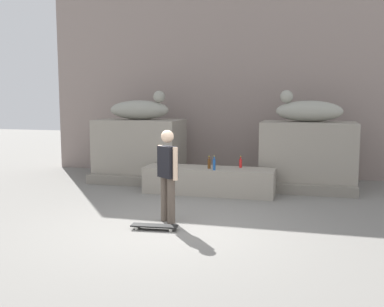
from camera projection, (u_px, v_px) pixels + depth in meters
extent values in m
plane|color=slate|center=(174.00, 227.00, 7.77)|extent=(40.00, 40.00, 0.00)
cube|color=gray|center=(232.00, 71.00, 12.98)|extent=(11.01, 0.60, 5.99)
cube|color=gray|center=(140.00, 150.00, 12.15)|extent=(2.27, 1.38, 1.65)
cube|color=gray|center=(308.00, 155.00, 11.02)|extent=(2.27, 1.38, 1.65)
ellipsoid|color=#9A998D|center=(139.00, 110.00, 12.01)|extent=(1.66, 0.76, 0.52)
sphere|color=#9A998D|center=(159.00, 97.00, 11.90)|extent=(0.32, 0.32, 0.32)
ellipsoid|color=#9A998D|center=(309.00, 111.00, 10.89)|extent=(1.61, 0.58, 0.52)
sphere|color=#9A998D|center=(287.00, 97.00, 10.99)|extent=(0.32, 0.32, 0.32)
cube|color=gray|center=(209.00, 181.00, 10.43)|extent=(3.04, 0.84, 0.61)
cylinder|color=brown|center=(165.00, 199.00, 8.10)|extent=(0.14, 0.14, 0.82)
cylinder|color=brown|center=(171.00, 201.00, 7.95)|extent=(0.14, 0.14, 0.82)
cube|color=black|center=(168.00, 162.00, 7.94)|extent=(0.41, 0.37, 0.56)
sphere|color=beige|center=(167.00, 137.00, 7.88)|extent=(0.23, 0.23, 0.23)
cylinder|color=beige|center=(160.00, 161.00, 8.11)|extent=(0.09, 0.09, 0.58)
cylinder|color=beige|center=(175.00, 164.00, 7.77)|extent=(0.09, 0.09, 0.58)
cube|color=black|center=(154.00, 226.00, 7.60)|extent=(0.81, 0.27, 0.02)
cylinder|color=white|center=(172.00, 228.00, 7.62)|extent=(0.06, 0.03, 0.06)
cylinder|color=white|center=(171.00, 230.00, 7.48)|extent=(0.06, 0.03, 0.06)
cylinder|color=white|center=(139.00, 226.00, 7.72)|extent=(0.06, 0.03, 0.06)
cylinder|color=white|center=(136.00, 228.00, 7.59)|extent=(0.06, 0.03, 0.06)
cylinder|color=#593314|center=(209.00, 164.00, 10.27)|extent=(0.07, 0.07, 0.22)
cylinder|color=#593314|center=(209.00, 158.00, 10.25)|extent=(0.03, 0.03, 0.06)
cylinder|color=yellow|center=(209.00, 156.00, 10.25)|extent=(0.04, 0.04, 0.01)
cylinder|color=#194C99|center=(214.00, 165.00, 10.04)|extent=(0.06, 0.06, 0.26)
cylinder|color=#194C99|center=(214.00, 158.00, 10.02)|extent=(0.03, 0.03, 0.06)
cylinder|color=yellow|center=(214.00, 156.00, 10.02)|extent=(0.03, 0.03, 0.01)
cylinder|color=red|center=(241.00, 163.00, 10.40)|extent=(0.07, 0.07, 0.20)
cylinder|color=red|center=(241.00, 158.00, 10.38)|extent=(0.03, 0.03, 0.06)
cylinder|color=yellow|center=(241.00, 156.00, 10.38)|extent=(0.04, 0.04, 0.01)
cube|color=gray|center=(214.00, 184.00, 10.99)|extent=(6.70, 0.50, 0.24)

